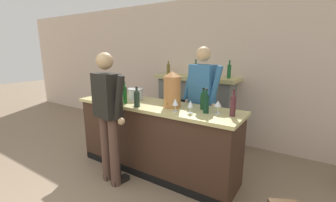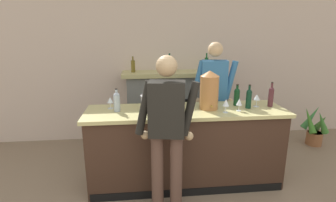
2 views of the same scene
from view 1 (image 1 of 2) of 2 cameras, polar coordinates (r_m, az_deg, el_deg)
name	(u,v)px [view 1 (image 1 of 2)]	position (r m, az deg, el deg)	size (l,w,h in m)	color
wall_back_panel	(205,71)	(4.58, 9.43, 7.64)	(12.00, 0.07, 2.75)	beige
bar_counter	(155,138)	(3.36, -3.23, -9.26)	(2.50, 0.70, 1.02)	#3B261B
fireplace_stone	(195,108)	(4.50, 6.93, -1.72)	(1.64, 0.52, 1.60)	slate
person_customer	(108,114)	(2.99, -14.94, -3.25)	(0.65, 0.35, 1.75)	brown
person_bartender	(202,102)	(3.40, 8.54, -0.22)	(0.65, 0.35, 1.82)	#473B37
copper_dispenser	(172,89)	(3.01, 1.10, 2.99)	(0.24, 0.27, 0.48)	#B0723D
ice_bucket_steel	(136,94)	(3.54, -8.20, 1.80)	(0.24, 0.24, 0.17)	silver
wine_bottle_chardonnay_pale	(137,98)	(3.07, -7.93, 0.82)	(0.08, 0.08, 0.28)	#1F3326
wine_bottle_merlot_tall	(203,100)	(2.94, 8.94, 0.32)	(0.07, 0.07, 0.28)	#103A1A
wine_bottle_port_short	(113,90)	(3.76, -13.71, 2.84)	(0.08, 0.08, 0.28)	#A6B4C3
wine_bottle_burgundy_dark	(206,102)	(2.77, 9.67, -0.31)	(0.07, 0.07, 0.31)	#0D3120
wine_bottle_rose_blush	(233,104)	(2.71, 16.20, -0.82)	(0.07, 0.07, 0.32)	#4C2329
wine_bottle_riesling_slim	(125,94)	(3.30, -10.92, 1.84)	(0.06, 0.06, 0.32)	#1A5921
wine_glass_front_left	(218,104)	(2.78, 12.59, -0.75)	(0.09, 0.09, 0.16)	silver
wine_glass_back_row	(137,97)	(3.19, -8.00, 0.89)	(0.07, 0.07, 0.15)	silver
wine_glass_mid_counter	(175,102)	(2.80, 1.86, -0.34)	(0.08, 0.08, 0.17)	silver
wine_glass_near_bucket	(115,89)	(3.91, -13.34, 2.89)	(0.08, 0.08, 0.15)	silver
wine_glass_by_dispenser	(190,104)	(2.75, 5.72, -0.83)	(0.07, 0.07, 0.16)	silver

